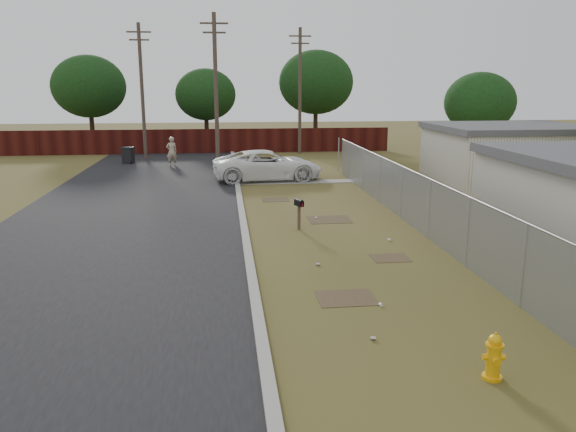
{
  "coord_description": "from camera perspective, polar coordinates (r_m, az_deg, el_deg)",
  "views": [
    {
      "loc": [
        -3.66,
        -17.53,
        5.05
      ],
      "look_at": [
        -1.74,
        -0.85,
        1.1
      ],
      "focal_mm": 35.0,
      "sensor_mm": 36.0,
      "label": 1
    }
  ],
  "objects": [
    {
      "name": "ground",
      "position": [
        18.6,
        5.03,
        -2.56
      ],
      "size": [
        120.0,
        120.0,
        0.0
      ],
      "primitive_type": "plane",
      "color": "brown",
      "rests_on": "ground"
    },
    {
      "name": "street",
      "position": [
        26.25,
        -13.23,
        1.84
      ],
      "size": [
        15.1,
        60.0,
        0.12
      ],
      "color": "black",
      "rests_on": "ground"
    },
    {
      "name": "chainlink_fence",
      "position": [
        20.21,
        13.19,
        0.74
      ],
      "size": [
        0.1,
        27.06,
        2.02
      ],
      "color": "#979BA0",
      "rests_on": "ground"
    },
    {
      "name": "privacy_fence",
      "position": [
        42.79,
        -9.76,
        7.49
      ],
      "size": [
        30.0,
        0.12,
        1.8
      ],
      "primitive_type": "cube",
      "color": "#3F120D",
      "rests_on": "ground"
    },
    {
      "name": "utility_poles",
      "position": [
        38.19,
        -6.75,
        12.62
      ],
      "size": [
        12.6,
        8.24,
        9.0
      ],
      "color": "brown",
      "rests_on": "ground"
    },
    {
      "name": "houses",
      "position": [
        24.85,
        26.1,
        3.82
      ],
      "size": [
        9.3,
        17.24,
        3.1
      ],
      "color": "silver",
      "rests_on": "ground"
    },
    {
      "name": "horizon_trees",
      "position": [
        41.33,
        -0.33,
        12.66
      ],
      "size": [
        33.32,
        31.94,
        7.78
      ],
      "color": "black",
      "rests_on": "ground"
    },
    {
      "name": "fire_hydrant",
      "position": [
        10.7,
        20.18,
        -13.33
      ],
      "size": [
        0.4,
        0.41,
        0.88
      ],
      "color": "#EDA90C",
      "rests_on": "ground"
    },
    {
      "name": "mailbox",
      "position": [
        19.78,
        1.13,
        1.07
      ],
      "size": [
        0.31,
        0.48,
        1.11
      ],
      "color": "brown",
      "rests_on": "ground"
    },
    {
      "name": "pickup_truck",
      "position": [
        30.24,
        -2.07,
        5.18
      ],
      "size": [
        6.06,
        3.22,
        1.62
      ],
      "primitive_type": "imported",
      "rotation": [
        0.0,
        0.0,
        1.66
      ],
      "color": "white",
      "rests_on": "ground"
    },
    {
      "name": "pedestrian",
      "position": [
        36.2,
        -11.74,
        6.44
      ],
      "size": [
        0.79,
        0.64,
        1.86
      ],
      "primitive_type": "imported",
      "rotation": [
        0.0,
        0.0,
        3.47
      ],
      "color": "tan",
      "rests_on": "ground"
    },
    {
      "name": "trash_bin",
      "position": [
        38.17,
        -15.92,
        5.97
      ],
      "size": [
        0.85,
        0.92,
        1.07
      ],
      "color": "black",
      "rests_on": "ground"
    },
    {
      "name": "scattered_litter",
      "position": [
        16.28,
        6.5,
        -4.77
      ],
      "size": [
        2.89,
        10.63,
        0.07
      ],
      "color": "silver",
      "rests_on": "ground"
    }
  ]
}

